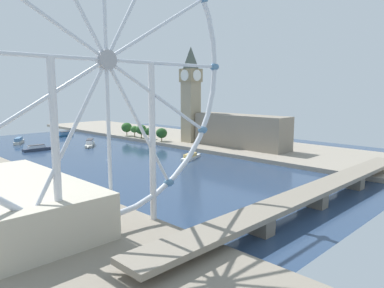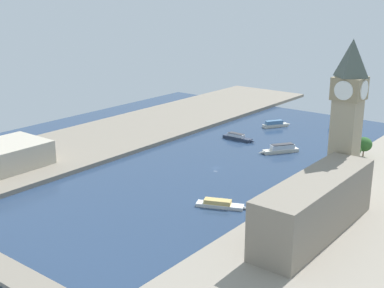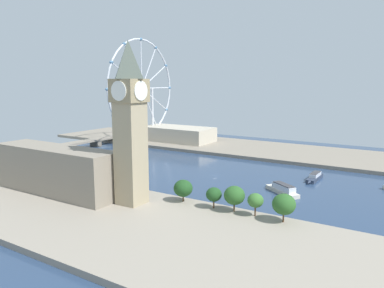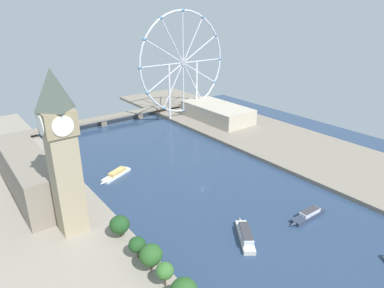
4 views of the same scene
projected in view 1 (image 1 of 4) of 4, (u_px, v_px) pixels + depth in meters
The scene contains 13 objects.
ground_plane at pixel (107, 157), 281.15m from camera, with size 389.23×389.23×0.00m, color navy.
riverbank_left at pixel (204, 141), 357.56m from camera, with size 90.00×520.00×3.00m, color gray.
clock_tower at pixel (191, 93), 333.49m from camera, with size 16.44×16.44×87.29m.
parliament_block at pixel (241, 131), 307.94m from camera, with size 22.00×87.67×27.58m, color gray.
tree_row_embankment at pixel (142, 130), 364.42m from camera, with size 11.54×68.12×13.85m.
ferris_wheel at pixel (106, 62), 116.47m from camera, with size 109.94×3.20×112.54m.
riverside_hall at pixel (13, 202), 132.88m from camera, with size 39.48×79.91×15.58m, color #BCB29E.
river_bridge at pixel (313, 193), 161.44m from camera, with size 201.23×12.99×8.11m.
tour_boat_0 at pixel (191, 156), 272.77m from camera, with size 29.53×16.13×4.19m.
tour_boat_1 at pixel (19, 141), 349.59m from camera, with size 17.40×24.99×5.83m.
tour_boat_2 at pixel (90, 143), 333.24m from camera, with size 21.66×28.38×6.38m.
tour_boat_3 at pixel (38, 148), 309.03m from camera, with size 29.51×6.20×5.18m.
tour_boat_4 at pixel (64, 135), 399.92m from camera, with size 23.58×6.55×5.55m.
Camera 1 is at (148.92, 242.08, 52.05)m, focal length 33.85 mm.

